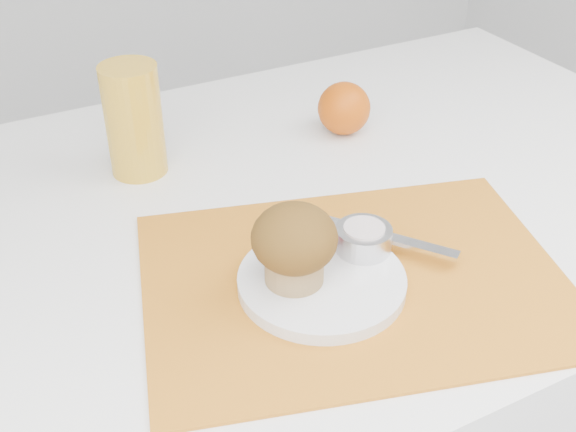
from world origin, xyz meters
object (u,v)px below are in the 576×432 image
plate (322,281)px  muffin (294,244)px  orange (344,108)px  table (315,385)px  juice_glass (134,120)px

plate → muffin: size_ratio=2.01×
orange → muffin: bearing=-129.1°
table → plate: (-0.10, -0.18, 0.39)m
juice_glass → muffin: juice_glass is taller
juice_glass → muffin: bearing=-78.5°
juice_glass → muffin: 0.34m
orange → muffin: size_ratio=0.87×
plate → muffin: (-0.03, 0.01, 0.06)m
table → muffin: 0.49m
muffin → orange: bearing=50.9°
table → plate: plate is taller
table → muffin: size_ratio=13.07×
table → juice_glass: bearing=140.4°
table → juice_glass: juice_glass is taller
plate → juice_glass: 0.36m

